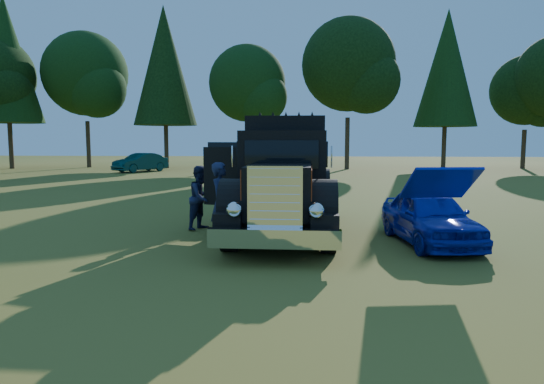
{
  "coord_description": "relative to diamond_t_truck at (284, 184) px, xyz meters",
  "views": [
    {
      "loc": [
        1.07,
        -9.44,
        2.39
      ],
      "look_at": [
        0.15,
        2.07,
        1.14
      ],
      "focal_mm": 32.0,
      "sensor_mm": 36.0,
      "label": 1
    }
  ],
  "objects": [
    {
      "name": "ground",
      "position": [
        -0.4,
        -2.76,
        -1.28
      ],
      "size": [
        120.0,
        120.0,
        0.0
      ],
      "primitive_type": "plane",
      "color": "#394E16",
      "rests_on": "ground"
    },
    {
      "name": "treeline",
      "position": [
        -3.2,
        24.98,
        6.41
      ],
      "size": [
        72.1,
        24.67,
        13.99
      ],
      "color": "#2D2116",
      "rests_on": "ground"
    },
    {
      "name": "diamond_t_truck",
      "position": [
        0.0,
        0.0,
        0.0
      ],
      "size": [
        3.36,
        7.16,
        3.0
      ],
      "color": "black",
      "rests_on": "ground"
    },
    {
      "name": "hotrod_coupe",
      "position": [
        3.41,
        -0.98,
        -0.65
      ],
      "size": [
        1.95,
        4.12,
        1.89
      ],
      "color": "#0820B7",
      "rests_on": "ground"
    },
    {
      "name": "spectator_near",
      "position": [
        -1.39,
        -1.14,
        -0.34
      ],
      "size": [
        0.6,
        0.77,
        1.87
      ],
      "primitive_type": "imported",
      "rotation": [
        0.0,
        0.0,
        1.33
      ],
      "color": "navy",
      "rests_on": "ground"
    },
    {
      "name": "spectator_far",
      "position": [
        -2.22,
        0.41,
        -0.43
      ],
      "size": [
        0.95,
        1.03,
        1.7
      ],
      "primitive_type": "imported",
      "rotation": [
        0.0,
        0.0,
        1.09
      ],
      "color": "#1F2E48",
      "rests_on": "ground"
    },
    {
      "name": "distant_teal_car",
      "position": [
        -11.96,
        23.0,
        -0.59
      ],
      "size": [
        3.44,
        4.35,
        1.38
      ],
      "primitive_type": "imported",
      "rotation": [
        0.0,
        0.0,
        -0.55
      ],
      "color": "#092C3A",
      "rests_on": "ground"
    }
  ]
}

